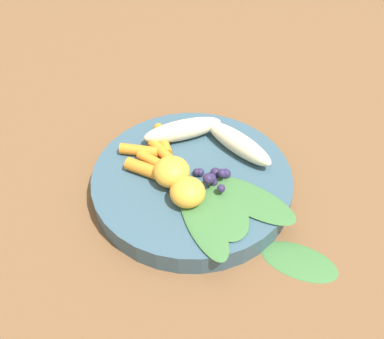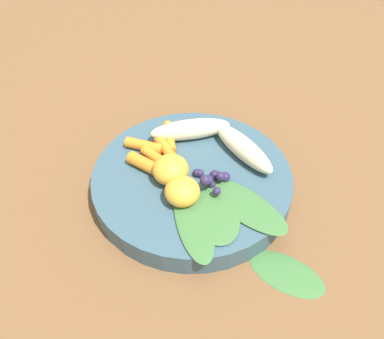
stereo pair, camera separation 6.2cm
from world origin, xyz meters
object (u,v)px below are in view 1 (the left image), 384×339
object	(u,v)px
bowl	(192,182)
orange_segment_near	(190,192)
banana_peeled_right	(239,143)
banana_peeled_left	(183,130)
kale_leaf_stray	(299,261)

from	to	relation	value
bowl	orange_segment_near	bearing A→B (deg)	3.33
bowl	banana_peeled_right	world-z (taller)	banana_peeled_right
bowl	banana_peeled_right	bearing A→B (deg)	132.41
banana_peeled_left	kale_leaf_stray	distance (m)	0.25
banana_peeled_left	orange_segment_near	xyz separation A→B (m)	(0.13, 0.03, 0.00)
banana_peeled_right	bowl	bearing A→B (deg)	82.79
banana_peeled_left	kale_leaf_stray	xyz separation A→B (m)	(0.18, 0.17, -0.04)
orange_segment_near	kale_leaf_stray	bearing A→B (deg)	68.85
banana_peeled_left	orange_segment_near	size ratio (longest dim) A/B	2.59
bowl	kale_leaf_stray	world-z (taller)	bowl
banana_peeled_left	bowl	bearing A→B (deg)	80.81
bowl	kale_leaf_stray	distance (m)	0.18
orange_segment_near	bowl	bearing A→B (deg)	-176.67
orange_segment_near	kale_leaf_stray	distance (m)	0.16
kale_leaf_stray	banana_peeled_right	bearing A→B (deg)	135.79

